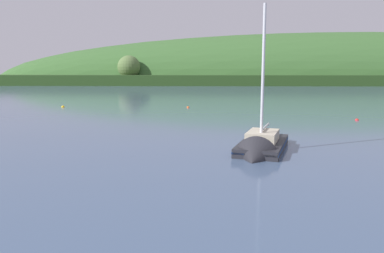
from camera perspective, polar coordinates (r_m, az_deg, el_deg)
far_shoreline_hill at (r=213.51m, az=22.58°, el=6.39°), size 500.38×121.37×54.14m
sailboat_near_mooring at (r=28.31m, az=10.74°, el=-3.67°), size 5.04×9.24×12.68m
mooring_buoy_foreground at (r=67.34m, az=-19.70°, el=2.90°), size 0.57×0.57×0.65m
mooring_buoy_midchannel at (r=50.78m, az=24.58°, el=0.90°), size 0.45×0.45×0.53m
mooring_buoy_off_fishing_boat at (r=62.49m, az=-0.63°, el=2.99°), size 0.48×0.48×0.56m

